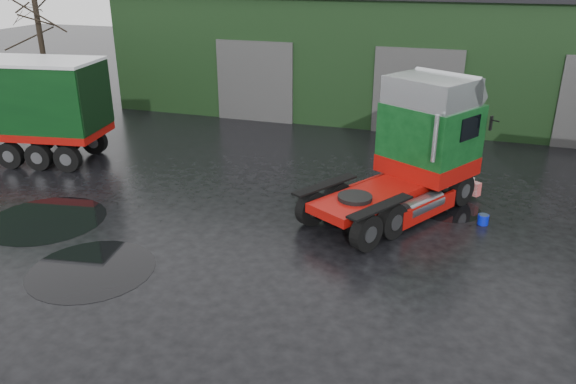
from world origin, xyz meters
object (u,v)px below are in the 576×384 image
object	(u,v)px
warehouse	(430,49)
wash_bucket	(483,219)
tree_left	(39,32)
tree_back_a	(332,3)
tree_back_b	(568,24)
hero_tractor	(393,151)

from	to	relation	value
warehouse	wash_bucket	xyz separation A→B (m)	(3.18, -15.34, -3.00)
warehouse	tree_left	world-z (taller)	tree_left
warehouse	tree_back_a	distance (m)	12.90
tree_back_b	tree_left	bearing A→B (deg)	-146.31
wash_bucket	warehouse	bearing A→B (deg)	101.71
tree_left	tree_back_b	size ratio (longest dim) A/B	1.13
tree_left	tree_back_a	bearing A→B (deg)	58.57
tree_left	tree_back_a	xyz separation A→B (m)	(11.00, 18.00, 0.50)
hero_tractor	tree_left	world-z (taller)	tree_left
hero_tractor	wash_bucket	distance (m)	3.55
tree_left	tree_back_b	bearing A→B (deg)	33.69
wash_bucket	hero_tractor	bearing A→B (deg)	-176.95
warehouse	hero_tractor	world-z (taller)	warehouse
warehouse	tree_left	distance (m)	20.64
tree_back_a	warehouse	bearing A→B (deg)	-51.34
tree_left	tree_back_b	world-z (taller)	tree_left
tree_left	tree_back_a	size ratio (longest dim) A/B	0.89
warehouse	tree_back_a	size ratio (longest dim) A/B	3.41
warehouse	tree_back_a	xyz separation A→B (m)	(-8.00, 10.00, 1.59)
tree_back_a	tree_back_b	xyz separation A→B (m)	(16.00, 0.00, -1.00)
hero_tractor	warehouse	bearing A→B (deg)	121.32
tree_back_b	hero_tractor	bearing A→B (deg)	-106.91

